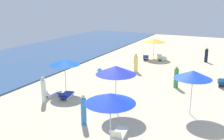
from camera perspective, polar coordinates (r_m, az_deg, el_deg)
ocean at (r=27.71m, az=-22.81°, el=0.81°), size 60.00×12.75×0.12m
umbrella_0 at (r=15.11m, az=17.17°, el=-0.95°), size 2.09×2.09×2.59m
umbrella_1 at (r=18.35m, az=-10.25°, el=1.71°), size 2.11×2.11×2.38m
lounge_chair_1_0 at (r=18.22m, az=-13.00°, el=-4.86°), size 1.36×0.92×0.65m
lounge_chair_1_1 at (r=17.73m, az=-10.02°, el=-5.37°), size 1.49×0.88×0.60m
lounge_chair_2_1 at (r=21.53m, az=22.75°, el=-2.47°), size 1.40×0.78×0.75m
umbrella_3 at (r=29.07m, az=9.13°, el=6.33°), size 2.46×2.46×2.18m
lounge_chair_3_0 at (r=28.50m, az=10.77°, el=2.59°), size 1.49×0.87×0.80m
lounge_chair_3_1 at (r=28.68m, az=7.35°, el=2.77°), size 1.46×0.93×0.64m
umbrella_4 at (r=10.67m, az=-0.37°, el=-6.12°), size 2.10×2.10×2.71m
lounge_chair_4_0 at (r=12.67m, az=1.51°, el=-13.73°), size 1.49×0.76×0.73m
umbrella_5 at (r=14.80m, az=0.86°, el=-0.01°), size 2.32×2.32×2.75m
lounge_chair_5_0 at (r=16.68m, az=-1.99°, el=-6.38°), size 1.55×1.00×0.73m
beachgoer_0 at (r=28.97m, az=19.78°, el=3.03°), size 0.41×0.41×1.55m
beachgoer_1 at (r=19.96m, az=13.76°, el=-1.62°), size 0.45×0.45×1.61m
beachgoer_2 at (r=17.16m, az=-14.64°, el=-4.26°), size 0.37×0.37×1.70m
beachgoer_3 at (r=13.90m, az=-6.18°, el=-8.68°), size 0.38×0.38×1.64m
beachgoer_4 at (r=23.68m, az=5.19°, el=1.46°), size 0.40×0.40×1.68m
beach_ball_0 at (r=23.58m, az=-2.72°, el=-0.02°), size 0.39×0.39×0.39m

